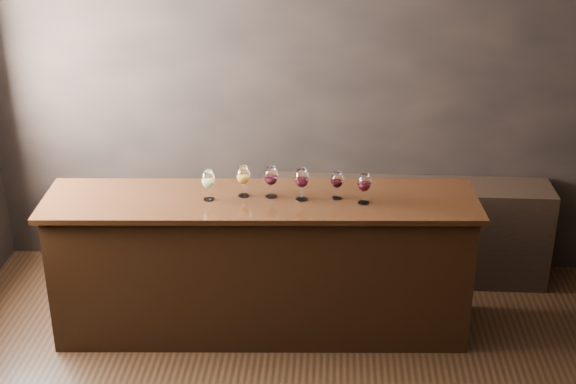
# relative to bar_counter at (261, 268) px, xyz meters

# --- Properties ---
(room_shell) EXTENTS (5.02, 4.52, 2.81)m
(room_shell) POSITION_rel_bar_counter_xyz_m (0.10, -1.12, 1.33)
(room_shell) COLOR black
(room_shell) RESTS_ON ground
(bar_counter) EXTENTS (2.78, 0.75, 0.96)m
(bar_counter) POSITION_rel_bar_counter_xyz_m (0.00, 0.00, 0.00)
(bar_counter) COLOR black
(bar_counter) RESTS_ON ground
(bar_top) EXTENTS (2.88, 0.82, 0.04)m
(bar_top) POSITION_rel_bar_counter_xyz_m (0.00, 0.00, 0.50)
(bar_top) COLOR black
(bar_top) RESTS_ON bar_counter
(back_bar_shelf) EXTENTS (2.17, 0.40, 0.78)m
(back_bar_shelf) POSITION_rel_bar_counter_xyz_m (1.02, 0.79, -0.09)
(back_bar_shelf) COLOR black
(back_bar_shelf) RESTS_ON ground
(glass_white) EXTENTS (0.09, 0.09, 0.20)m
(glass_white) POSITION_rel_bar_counter_xyz_m (-0.33, -0.04, 0.66)
(glass_white) COLOR white
(glass_white) RESTS_ON bar_top
(glass_amber) EXTENTS (0.09, 0.09, 0.21)m
(glass_amber) POSITION_rel_bar_counter_xyz_m (-0.11, 0.03, 0.66)
(glass_amber) COLOR white
(glass_amber) RESTS_ON bar_top
(glass_red_a) EXTENTS (0.09, 0.09, 0.21)m
(glass_red_a) POSITION_rel_bar_counter_xyz_m (0.07, 0.03, 0.66)
(glass_red_a) COLOR white
(glass_red_a) RESTS_ON bar_top
(glass_red_b) EXTENTS (0.09, 0.09, 0.22)m
(glass_red_b) POSITION_rel_bar_counter_xyz_m (0.27, -0.00, 0.66)
(glass_red_b) COLOR white
(glass_red_b) RESTS_ON bar_top
(glass_red_c) EXTENTS (0.08, 0.08, 0.19)m
(glass_red_c) POSITION_rel_bar_counter_xyz_m (0.50, 0.03, 0.64)
(glass_red_c) COLOR white
(glass_red_c) RESTS_ON bar_top
(glass_red_d) EXTENTS (0.09, 0.09, 0.21)m
(glass_red_d) POSITION_rel_bar_counter_xyz_m (0.67, -0.03, 0.66)
(glass_red_d) COLOR white
(glass_red_d) RESTS_ON bar_top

